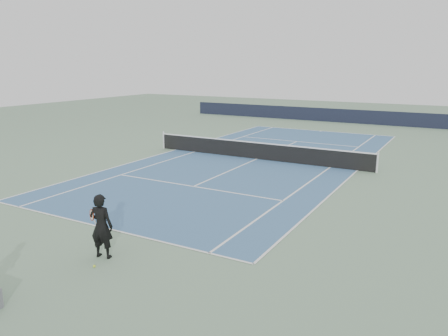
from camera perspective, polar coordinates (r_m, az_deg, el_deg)
The scene contains 6 objects.
ground at distance 24.26m, azimuth 4.31°, elevation 1.16°, with size 80.00×80.00×0.00m, color gray.
court_surface at distance 24.26m, azimuth 4.31°, elevation 1.18°, with size 10.97×23.77×0.01m, color #3C638E.
tennis_net at distance 24.16m, azimuth 4.33°, elevation 2.33°, with size 12.90×0.10×1.07m.
windscreen_far at distance 40.88m, azimuth 15.11°, elevation 6.61°, with size 30.00×0.25×1.20m, color black.
tennis_player at distance 12.29m, azimuth -15.73°, elevation -7.30°, with size 0.84×0.63×1.80m.
tennis_ball at distance 12.09m, azimuth -16.58°, elevation -12.18°, with size 0.07×0.07×0.07m, color #BFDA2C.
Camera 1 is at (9.99, -21.50, 5.15)m, focal length 35.00 mm.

